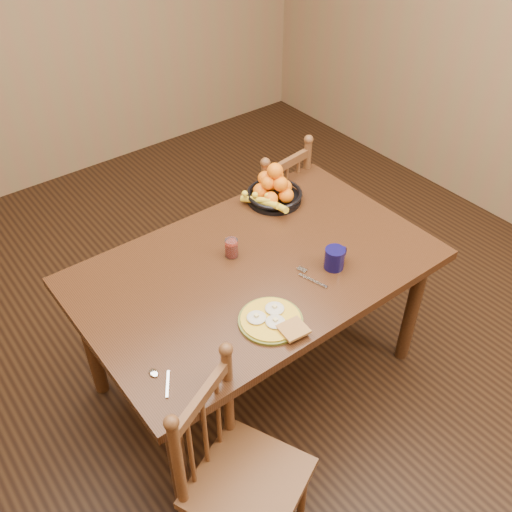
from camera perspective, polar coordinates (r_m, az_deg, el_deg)
room at (r=2.23m, az=-0.00°, el=10.94°), size 4.52×5.02×2.72m
dining_table at (r=2.63m, az=-0.00°, el=-2.26°), size 1.60×1.00×0.75m
chair_far at (r=3.40m, az=1.13°, el=4.32°), size 0.47×0.45×0.92m
chair_near at (r=2.27m, az=-1.69°, el=-21.09°), size 0.53×0.52×0.90m
breakfast_plate at (r=2.30m, az=1.60°, el=-6.41°), size 0.26×0.29×0.04m
fork at (r=2.51m, az=5.36°, el=-2.10°), size 0.06×0.18×0.00m
spoon at (r=2.16m, az=-9.74°, el=-11.79°), size 0.07×0.15×0.01m
coffee_mug at (r=2.55m, az=7.93°, el=-0.18°), size 0.13×0.09×0.10m
juice_glass at (r=2.59m, az=-2.46°, el=0.76°), size 0.06×0.06×0.09m
fruit_bowl at (r=2.94m, az=1.75°, el=6.59°), size 0.32×0.32×0.22m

